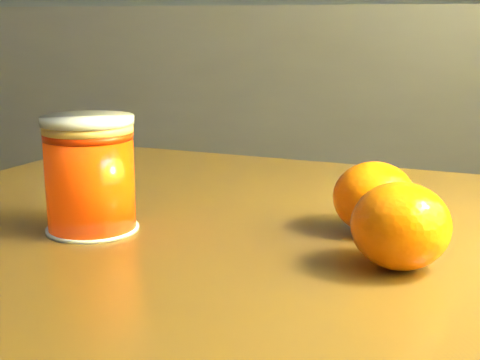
# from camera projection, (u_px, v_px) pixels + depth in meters

# --- Properties ---
(kitchen_counter) EXTENTS (3.15, 0.60, 0.90)m
(kitchen_counter) POSITION_uv_depth(u_px,v_px,m) (62.00, 162.00, 2.04)
(kitchen_counter) COLOR #434348
(kitchen_counter) RESTS_ON ground
(table) EXTENTS (1.01, 0.79, 0.68)m
(table) POSITION_uv_depth(u_px,v_px,m) (339.00, 343.00, 0.56)
(table) COLOR brown
(table) RESTS_ON ground
(juice_glass) EXTENTS (0.08, 0.08, 0.10)m
(juice_glass) POSITION_uv_depth(u_px,v_px,m) (90.00, 175.00, 0.56)
(juice_glass) COLOR #FF3C05
(juice_glass) RESTS_ON table
(orange_front) EXTENTS (0.09, 0.09, 0.06)m
(orange_front) POSITION_uv_depth(u_px,v_px,m) (374.00, 198.00, 0.56)
(orange_front) COLOR orange
(orange_front) RESTS_ON table
(orange_back) EXTENTS (0.07, 0.07, 0.06)m
(orange_back) POSITION_uv_depth(u_px,v_px,m) (401.00, 226.00, 0.48)
(orange_back) COLOR orange
(orange_back) RESTS_ON table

